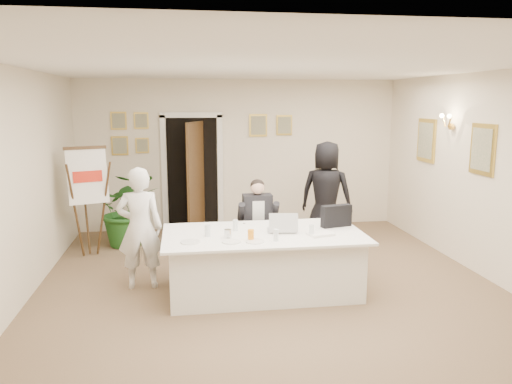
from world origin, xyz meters
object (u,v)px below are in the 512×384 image
Objects in this scene: conference_table at (263,262)px; laptop at (282,220)px; standing_woman at (326,194)px; paper_stack at (320,234)px; seated_man at (258,224)px; steel_jug at (228,234)px; oj_glass at (251,235)px; laptop_bag at (336,216)px; flip_chart at (88,207)px; standing_man at (140,228)px; potted_palm at (128,209)px.

conference_table is 0.58m from laptop.
paper_stack is (-0.69, -2.12, -0.09)m from standing_woman.
seated_man is 12.02× the size of steel_jug.
standing_woman is 2.23m from paper_stack.
laptop is at bearing 13.10° from conference_table.
laptop_bag is at bearing 22.22° from oj_glass.
standing_woman reaches higher than flip_chart.
conference_table is 6.69× the size of laptop.
standing_woman reaches higher than paper_stack.
steel_jug is at bearing 149.72° from standing_man.
seated_man is 1.69m from standing_man.
paper_stack is at bearing 99.72° from standing_woman.
seated_man reaches higher than laptop_bag.
steel_jug reaches higher than paper_stack.
potted_palm is at bearing 128.25° from conference_table.
standing_man reaches higher than seated_man.
steel_jug is at bearing -61.02° from potted_palm.
standing_man is at bearing 164.50° from paper_stack.
laptop is (2.14, -2.35, 0.29)m from potted_palm.
laptop_bag is at bearing 50.44° from paper_stack.
paper_stack reaches higher than conference_table.
flip_chart is at bearing 142.60° from conference_table.
potted_palm is 3.66m from laptop_bag.
standing_man is at bearing -79.99° from potted_palm.
standing_man reaches higher than laptop_bag.
standing_man reaches higher than steel_jug.
laptop_bag is 0.52m from paper_stack.
standing_woman reaches higher than conference_table.
standing_woman is (1.30, 0.99, 0.22)m from seated_man.
seated_man is at bearing 65.25° from standing_woman.
laptop_bag reaches higher than steel_jug.
oj_glass is (2.23, -2.18, 0.06)m from flip_chart.
standing_woman is at bearing 48.74° from steel_jug.
standing_woman is at bearing 71.89° from paper_stack.
laptop_bag is 1.50m from steel_jug.
potted_palm is at bearing 118.98° from steel_jug.
conference_table is 0.81m from paper_stack.
standing_woman is 1.41× the size of potted_palm.
seated_man is at bearing -20.82° from flip_chart.
laptop is at bearing 86.45° from standing_woman.
steel_jug is at bearing 153.31° from oj_glass.
standing_woman is at bearing -154.48° from standing_man.
laptop_bag is (0.93, -0.73, 0.26)m from seated_man.
laptop is at bearing 18.76° from steel_jug.
laptop is at bearing 148.41° from paper_stack.
seated_man is 10.17× the size of oj_glass.
flip_chart is at bearing 139.88° from laptop_bag.
standing_woman is 15.98× the size of steel_jug.
potted_palm reaches higher than oj_glass.
standing_woman is 13.52× the size of oj_glass.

